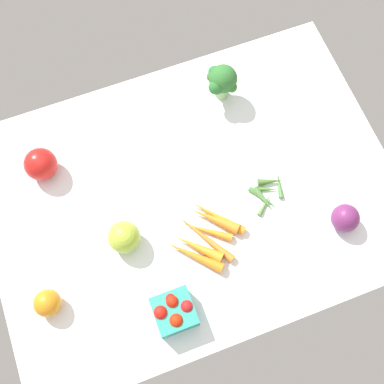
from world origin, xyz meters
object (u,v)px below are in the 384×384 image
object	(u,v)px
bell_pepper_red	(41,164)
berry_basket	(174,311)
red_onion_center	(345,218)
heirloom_tomato_green	(124,237)
carrot_bunch	(205,236)
heirloom_tomato_orange	(47,303)
okra_pile	(268,192)
broccoli_head	(222,81)

from	to	relation	value
bell_pepper_red	berry_basket	xyz separation A→B (cm)	(-19.24, 46.10, -0.71)
red_onion_center	heirloom_tomato_green	size ratio (longest dim) A/B	0.88
carrot_bunch	heirloom_tomato_green	distance (cm)	19.81
berry_basket	heirloom_tomato_orange	bearing A→B (deg)	-24.29
okra_pile	heirloom_tomato_green	bearing A→B (deg)	-1.06
bell_pepper_red	red_onion_center	bearing A→B (deg)	149.00
heirloom_tomato_orange	broccoli_head	bearing A→B (deg)	-146.47
okra_pile	broccoli_head	distance (cm)	31.70
broccoli_head	okra_pile	bearing A→B (deg)	91.21
broccoli_head	carrot_bunch	distance (cm)	41.09
broccoli_head	heirloom_tomato_green	distance (cm)	48.14
berry_basket	heirloom_tomato_green	world-z (taller)	heirloom_tomato_green
broccoli_head	heirloom_tomato_green	xyz separation A→B (cm)	(37.22, 30.36, -3.18)
okra_pile	bell_pepper_red	bearing A→B (deg)	-26.78
red_onion_center	heirloom_tomato_orange	distance (cm)	73.97
red_onion_center	heirloom_tomato_green	distance (cm)	54.18
red_onion_center	berry_basket	distance (cm)	47.35
broccoli_head	heirloom_tomato_orange	xyz separation A→B (cm)	(58.72, 38.91, -3.89)
broccoli_head	heirloom_tomato_orange	world-z (taller)	broccoli_head
bell_pepper_red	heirloom_tomato_green	size ratio (longest dim) A/B	1.06
broccoli_head	heirloom_tomato_green	world-z (taller)	broccoli_head
carrot_bunch	berry_basket	bearing A→B (deg)	47.82
okra_pile	berry_basket	distance (cm)	38.27
broccoli_head	berry_basket	distance (cm)	60.28
heirloom_tomato_orange	carrot_bunch	bearing A→B (deg)	-176.18
bell_pepper_red	berry_basket	distance (cm)	49.96
carrot_bunch	heirloom_tomato_orange	world-z (taller)	heirloom_tomato_orange
bell_pepper_red	heirloom_tomato_orange	xyz separation A→B (cm)	(7.58, 33.99, -0.93)
berry_basket	red_onion_center	bearing A→B (deg)	-172.30
carrot_bunch	bell_pepper_red	size ratio (longest dim) A/B	2.52
bell_pepper_red	berry_basket	world-z (taller)	bell_pepper_red
red_onion_center	carrot_bunch	size ratio (longest dim) A/B	0.33
red_onion_center	carrot_bunch	xyz separation A→B (cm)	(33.51, -8.45, -2.21)
broccoli_head	bell_pepper_red	size ratio (longest dim) A/B	1.37
bell_pepper_red	broccoli_head	bearing A→B (deg)	-174.50
heirloom_tomato_green	okra_pile	bearing A→B (deg)	178.94
okra_pile	carrot_bunch	xyz separation A→B (cm)	(19.14, 5.16, 0.44)
broccoli_head	berry_basket	bearing A→B (deg)	57.99
broccoli_head	berry_basket	xyz separation A→B (cm)	(31.89, 51.02, -3.66)
broccoli_head	bell_pepper_red	world-z (taller)	broccoli_head
carrot_bunch	heirloom_tomato_green	world-z (taller)	heirloom_tomato_green
broccoli_head	bell_pepper_red	bearing A→B (deg)	5.50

